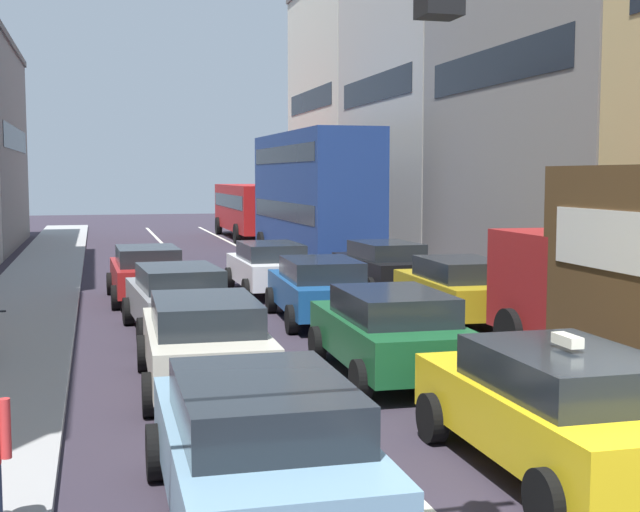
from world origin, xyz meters
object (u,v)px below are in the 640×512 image
(taxi_centre_lane_front, at_px, (559,407))
(sedan_left_lane_third, at_px, (178,298))
(wagon_left_lane_second, at_px, (205,340))
(wagon_right_lane_far, at_px, (384,265))
(traffic_light_pole, at_px, (166,116))
(sedan_centre_lane_second, at_px, (390,330))
(sedan_left_lane_front, at_px, (260,446))
(sedan_right_lane_behind_truck, at_px, (459,288))
(bus_far_queue_secondary, at_px, (251,206))
(bus_mid_queue_primary, at_px, (313,191))
(sedan_left_lane_fourth, at_px, (147,272))
(coupe_centre_lane_fourth, at_px, (270,266))
(hatchback_centre_lane_third, at_px, (320,288))

(taxi_centre_lane_front, distance_m, sedan_left_lane_third, 10.47)
(wagon_left_lane_second, bearing_deg, wagon_right_lane_far, -31.40)
(traffic_light_pole, relative_size, sedan_centre_lane_second, 1.27)
(sedan_left_lane_front, relative_size, sedan_right_lane_behind_truck, 0.99)
(sedan_centre_lane_second, distance_m, bus_far_queue_secondary, 32.31)
(wagon_left_lane_second, xyz_separation_m, sedan_left_lane_third, (0.04, 4.91, 0.00))
(taxi_centre_lane_front, distance_m, bus_mid_queue_primary, 24.29)
(sedan_left_lane_front, bearing_deg, wagon_left_lane_second, -0.81)
(traffic_light_pole, relative_size, sedan_right_lane_behind_truck, 1.26)
(traffic_light_pole, bearing_deg, sedan_left_lane_front, 65.75)
(traffic_light_pole, relative_size, sedan_left_lane_front, 1.27)
(sedan_left_lane_fourth, xyz_separation_m, sedan_right_lane_behind_truck, (6.87, -5.24, 0.00))
(sedan_left_lane_front, height_order, bus_mid_queue_primary, bus_mid_queue_primary)
(wagon_left_lane_second, bearing_deg, sedan_left_lane_fourth, 3.13)
(sedan_left_lane_third, xyz_separation_m, wagon_right_lane_far, (6.45, 5.18, 0.00))
(taxi_centre_lane_front, xyz_separation_m, coupe_centre_lane_fourth, (-0.21, 15.66, -0.00))
(sedan_centre_lane_second, bearing_deg, hatchback_centre_lane_third, -0.96)
(coupe_centre_lane_fourth, distance_m, sedan_left_lane_fourth, 3.54)
(traffic_light_pole, bearing_deg, sedan_centre_lane_second, 61.15)
(taxi_centre_lane_front, relative_size, bus_far_queue_secondary, 0.41)
(wagon_right_lane_far, distance_m, bus_far_queue_secondary, 22.12)
(wagon_left_lane_second, height_order, bus_mid_queue_primary, bus_mid_queue_primary)
(coupe_centre_lane_fourth, height_order, sedan_left_lane_fourth, same)
(traffic_light_pole, height_order, coupe_centre_lane_fourth, traffic_light_pole)
(wagon_left_lane_second, bearing_deg, traffic_light_pole, 172.79)
(wagon_left_lane_second, height_order, coupe_centre_lane_fourth, same)
(taxi_centre_lane_front, xyz_separation_m, sedan_right_lane_behind_truck, (3.16, 9.91, -0.00))
(hatchback_centre_lane_third, distance_m, coupe_centre_lane_fourth, 4.95)
(traffic_light_pole, height_order, sedan_left_lane_fourth, traffic_light_pole)
(wagon_left_lane_second, relative_size, hatchback_centre_lane_third, 0.99)
(sedan_left_lane_front, xyz_separation_m, bus_far_queue_secondary, (6.64, 37.70, 0.96))
(sedan_left_lane_front, bearing_deg, sedan_left_lane_fourth, 1.27)
(bus_far_queue_secondary, bearing_deg, sedan_left_lane_fourth, 163.13)
(traffic_light_pole, height_order, sedan_left_lane_third, traffic_light_pole)
(sedan_left_lane_third, bearing_deg, wagon_left_lane_second, 175.87)
(sedan_centre_lane_second, bearing_deg, sedan_left_lane_fourth, 20.49)
(hatchback_centre_lane_third, relative_size, sedan_left_lane_third, 0.99)
(taxi_centre_lane_front, relative_size, bus_mid_queue_primary, 0.41)
(hatchback_centre_lane_third, height_order, bus_far_queue_secondary, bus_far_queue_secondary)
(taxi_centre_lane_front, relative_size, sedan_right_lane_behind_truck, 0.99)
(coupe_centre_lane_fourth, xyz_separation_m, bus_far_queue_secondary, (3.30, 21.54, 0.96))
(sedan_left_lane_front, relative_size, bus_mid_queue_primary, 0.41)
(coupe_centre_lane_fourth, relative_size, wagon_right_lane_far, 0.99)
(sedan_right_lane_behind_truck, bearing_deg, sedan_left_lane_fourth, 54.66)
(sedan_left_lane_fourth, relative_size, sedan_right_lane_behind_truck, 1.00)
(hatchback_centre_lane_third, bearing_deg, bus_mid_queue_primary, -10.82)
(wagon_right_lane_far, bearing_deg, bus_far_queue_secondary, -2.23)
(bus_mid_queue_primary, xyz_separation_m, bus_far_queue_secondary, (-0.11, 13.21, -1.07))
(taxi_centre_lane_front, bearing_deg, coupe_centre_lane_fourth, 0.99)
(hatchback_centre_lane_third, xyz_separation_m, bus_far_queue_secondary, (3.09, 26.49, 0.96))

